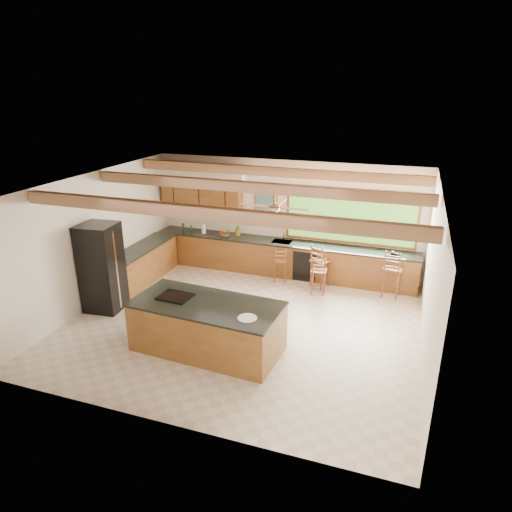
% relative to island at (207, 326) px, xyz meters
% --- Properties ---
extents(ground, '(7.20, 7.20, 0.00)m').
position_rel_island_xyz_m(ground, '(0.30, 1.14, -0.49)').
color(ground, beige).
rests_on(ground, ground).
extents(room_shell, '(7.27, 6.54, 3.02)m').
position_rel_island_xyz_m(room_shell, '(0.13, 1.80, 1.72)').
color(room_shell, silver).
rests_on(room_shell, ground).
extents(counter_run, '(7.12, 3.10, 1.26)m').
position_rel_island_xyz_m(counter_run, '(-0.52, 3.66, -0.03)').
color(counter_run, brown).
rests_on(counter_run, ground).
extents(island, '(2.89, 1.50, 1.00)m').
position_rel_island_xyz_m(island, '(0.00, 0.00, 0.00)').
color(island, brown).
rests_on(island, ground).
extents(refrigerator, '(0.85, 0.83, 2.00)m').
position_rel_island_xyz_m(refrigerator, '(-2.92, 0.81, 0.51)').
color(refrigerator, black).
rests_on(refrigerator, ground).
extents(bar_stool_a, '(0.41, 0.41, 0.94)m').
position_rel_island_xyz_m(bar_stool_a, '(0.40, 3.54, 0.06)').
color(bar_stool_a, brown).
rests_on(bar_stool_a, ground).
extents(bar_stool_b, '(0.39, 0.39, 0.99)m').
position_rel_island_xyz_m(bar_stool_b, '(1.49, 3.11, 0.09)').
color(bar_stool_b, brown).
rests_on(bar_stool_b, ground).
extents(bar_stool_c, '(0.54, 0.54, 1.14)m').
position_rel_island_xyz_m(bar_stool_c, '(1.44, 3.53, 0.18)').
color(bar_stool_c, brown).
rests_on(bar_stool_c, ground).
extents(bar_stool_d, '(0.50, 0.50, 1.19)m').
position_rel_island_xyz_m(bar_stool_d, '(3.19, 3.53, 0.21)').
color(bar_stool_d, brown).
rests_on(bar_stool_d, ground).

